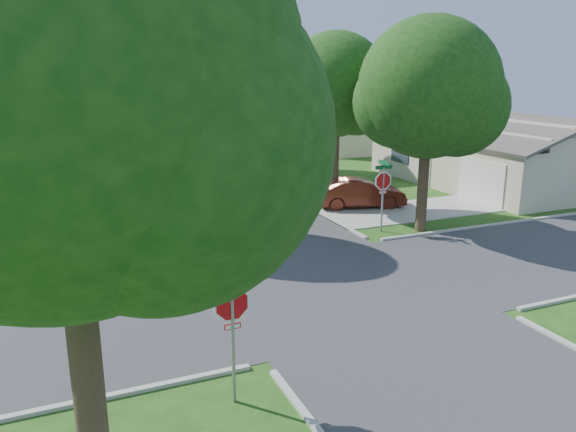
# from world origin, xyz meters

# --- Properties ---
(ground) EXTENTS (100.00, 100.00, 0.00)m
(ground) POSITION_xyz_m (0.00, 0.00, 0.00)
(ground) COLOR #214913
(ground) RESTS_ON ground
(road_ns) EXTENTS (7.00, 100.00, 0.02)m
(road_ns) POSITION_xyz_m (0.00, 0.00, 0.00)
(road_ns) COLOR #333335
(road_ns) RESTS_ON ground
(sidewalk_ne) EXTENTS (1.20, 40.00, 0.04)m
(sidewalk_ne) POSITION_xyz_m (6.10, 26.00, 0.02)
(sidewalk_ne) COLOR #9E9B91
(sidewalk_ne) RESTS_ON ground
(sidewalk_nw) EXTENTS (1.20, 40.00, 0.04)m
(sidewalk_nw) POSITION_xyz_m (-6.10, 26.00, 0.02)
(sidewalk_nw) COLOR #9E9B91
(sidewalk_nw) RESTS_ON ground
(driveway) EXTENTS (8.80, 3.60, 0.05)m
(driveway) POSITION_xyz_m (7.90, 7.10, 0.03)
(driveway) COLOR #9E9B91
(driveway) RESTS_ON ground
(stop_sign_sw) EXTENTS (1.05, 0.80, 2.98)m
(stop_sign_sw) POSITION_xyz_m (-4.70, -4.70, 2.03)
(stop_sign_sw) COLOR gray
(stop_sign_sw) RESTS_ON ground
(stop_sign_ne) EXTENTS (1.05, 0.80, 2.98)m
(stop_sign_ne) POSITION_xyz_m (4.70, 4.70, 2.03)
(stop_sign_ne) COLOR gray
(stop_sign_ne) RESTS_ON ground
(tree_e_near) EXTENTS (4.97, 4.80, 8.28)m
(tree_e_near) POSITION_xyz_m (4.75, 9.01, 5.64)
(tree_e_near) COLOR #38281C
(tree_e_near) RESTS_ON ground
(tree_e_mid) EXTENTS (5.59, 5.40, 9.21)m
(tree_e_mid) POSITION_xyz_m (4.76, 21.01, 6.25)
(tree_e_mid) COLOR #38281C
(tree_e_mid) RESTS_ON ground
(tree_e_far) EXTENTS (5.17, 5.00, 8.72)m
(tree_e_far) POSITION_xyz_m (4.75, 34.01, 5.98)
(tree_e_far) COLOR #38281C
(tree_e_far) RESTS_ON ground
(tree_w_near) EXTENTS (5.38, 5.20, 8.97)m
(tree_w_near) POSITION_xyz_m (-4.64, 9.01, 6.12)
(tree_w_near) COLOR #38281C
(tree_w_near) RESTS_ON ground
(tree_w_mid) EXTENTS (5.80, 5.60, 9.56)m
(tree_w_mid) POSITION_xyz_m (-4.64, 21.01, 6.49)
(tree_w_mid) COLOR #38281C
(tree_w_mid) RESTS_ON ground
(tree_w_far) EXTENTS (4.76, 4.60, 8.04)m
(tree_w_far) POSITION_xyz_m (-4.65, 34.01, 5.51)
(tree_w_far) COLOR #38281C
(tree_w_far) RESTS_ON ground
(tree_sw_corner) EXTENTS (6.21, 6.00, 9.55)m
(tree_sw_corner) POSITION_xyz_m (-7.44, -6.99, 6.26)
(tree_sw_corner) COLOR #38281C
(tree_sw_corner) RESTS_ON ground
(tree_ne_corner) EXTENTS (5.80, 5.60, 8.66)m
(tree_ne_corner) POSITION_xyz_m (6.36, 4.21, 5.59)
(tree_ne_corner) COLOR #38281C
(tree_ne_corner) RESTS_ON ground
(house_ne_near) EXTENTS (8.42, 13.60, 4.23)m
(house_ne_near) POSITION_xyz_m (15.99, 11.00, 1.52)
(house_ne_near) COLOR #BAAE92
(house_ne_near) RESTS_ON ground
(house_ne_far) EXTENTS (8.42, 13.60, 4.23)m
(house_ne_far) POSITION_xyz_m (15.99, 29.00, 1.52)
(house_ne_far) COLOR #BAAE92
(house_ne_far) RESTS_ON ground
(car_driveway) EXTENTS (4.56, 2.61, 1.42)m
(car_driveway) POSITION_xyz_m (6.00, 8.70, 0.71)
(car_driveway) COLOR #4E1A10
(car_driveway) RESTS_ON ground
(car_curb_east) EXTENTS (2.32, 4.65, 1.52)m
(car_curb_east) POSITION_xyz_m (3.20, 31.18, 0.76)
(car_curb_east) COLOR black
(car_curb_east) RESTS_ON ground
(car_curb_west) EXTENTS (1.85, 4.24, 1.21)m
(car_curb_west) POSITION_xyz_m (-3.08, 37.18, 0.61)
(car_curb_west) COLOR black
(car_curb_west) RESTS_ON ground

